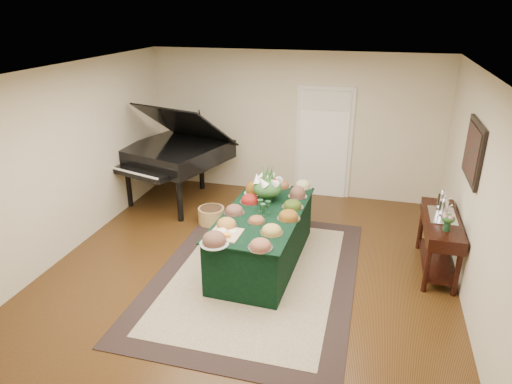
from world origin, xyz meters
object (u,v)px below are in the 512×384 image
(buffet_table, at_px, (263,237))
(mahogany_sideboard, at_px, (441,230))
(grand_piano, at_px, (176,153))
(floral_centerpiece, at_px, (268,184))

(buffet_table, bearing_deg, mahogany_sideboard, 10.02)
(buffet_table, relative_size, grand_piano, 1.02)
(floral_centerpiece, relative_size, mahogany_sideboard, 0.31)
(buffet_table, distance_m, mahogany_sideboard, 2.42)
(floral_centerpiece, height_order, mahogany_sideboard, floral_centerpiece)
(buffet_table, bearing_deg, floral_centerpiece, 95.22)
(buffet_table, distance_m, floral_centerpiece, 0.76)
(grand_piano, bearing_deg, buffet_table, -39.95)
(floral_centerpiece, distance_m, grand_piano, 2.44)
(buffet_table, height_order, floral_centerpiece, floral_centerpiece)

